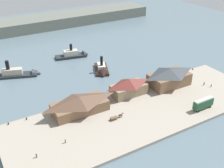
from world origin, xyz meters
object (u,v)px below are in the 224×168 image
object	(u,v)px
ferry_shed_west_terminal	(80,104)
ferry_mid_harbor	(75,55)
ferry_shed_east_terminal	(129,86)
mooring_post_center_east	(193,69)
pedestrian_standing_center	(211,85)
horse_cart	(116,117)
pedestrian_near_east_shed	(65,141)
mooring_post_west	(27,119)
mooring_post_east	(8,124)
pedestrian_walking_east	(36,155)
ferry_shed_central_terminal	(169,77)
pedestrian_near_cart	(204,84)
street_tram	(203,103)
ferry_moored_east	(102,70)
ferry_approaching_west	(20,74)
mooring_post_center_west	(187,71)

from	to	relation	value
ferry_shed_west_terminal	ferry_mid_harbor	world-z (taller)	ferry_mid_harbor
ferry_shed_east_terminal	mooring_post_center_east	xyz separation A→B (m)	(42.64, 3.92, -3.46)
mooring_post_center_east	ferry_mid_harbor	bearing A→B (deg)	132.49
pedestrian_standing_center	horse_cart	bearing A→B (deg)	179.43
pedestrian_near_east_shed	mooring_post_center_east	world-z (taller)	pedestrian_near_east_shed
mooring_post_west	ferry_mid_harbor	xyz separation A→B (m)	(41.49, 49.88, -0.17)
mooring_post_center_east	ferry_mid_harbor	distance (m)	67.10
mooring_post_east	pedestrian_walking_east	bearing A→B (deg)	-79.68
ferry_shed_central_terminal	horse_cart	size ratio (longest dim) A/B	3.33
horse_cart	pedestrian_near_cart	bearing A→B (deg)	2.79
mooring_post_center_east	street_tram	bearing A→B (deg)	-128.67
street_tram	pedestrian_near_east_shed	distance (m)	56.55
pedestrian_standing_center	pedestrian_walking_east	xyz separation A→B (m)	(-83.61, -4.55, 0.06)
ferry_shed_east_terminal	ferry_moored_east	bearing A→B (deg)	87.21
ferry_moored_east	ferry_approaching_west	bearing A→B (deg)	155.52
ferry_shed_west_terminal	mooring_post_east	size ratio (longest dim) A/B	24.75
street_tram	mooring_post_east	size ratio (longest dim) A/B	10.30
street_tram	pedestrian_near_cart	size ratio (longest dim) A/B	5.49
mooring_post_east	ferry_approaching_west	xyz separation A→B (m)	(14.03, 40.71, -0.26)
pedestrian_near_cart	ferry_mid_harbor	xyz separation A→B (m)	(-37.99, 64.23, -0.49)
ferry_shed_west_terminal	ferry_moored_east	distance (m)	38.51
pedestrian_near_cart	pedestrian_near_east_shed	distance (m)	71.77
ferry_shed_west_terminal	street_tram	size ratio (longest dim) A/B	2.40
pedestrian_standing_center	ferry_approaching_west	xyz separation A→B (m)	(-73.61, 58.33, -0.51)
horse_cart	ferry_moored_east	distance (m)	43.32
street_tram	ferry_shed_east_terminal	bearing A→B (deg)	128.31
street_tram	mooring_post_center_west	world-z (taller)	street_tram
mooring_post_east	pedestrian_near_east_shed	bearing A→B (deg)	-54.20
ferry_shed_east_terminal	pedestrian_near_east_shed	distance (m)	39.89
pedestrian_standing_center	ferry_approaching_west	distance (m)	93.93
ferry_shed_east_terminal	pedestrian_near_cart	bearing A→B (deg)	-17.04
ferry_shed_east_terminal	ferry_moored_east	distance (m)	27.53
ferry_shed_east_terminal	pedestrian_near_cart	world-z (taller)	ferry_shed_east_terminal
mooring_post_east	ferry_approaching_west	bearing A→B (deg)	70.98
ferry_shed_west_terminal	pedestrian_near_east_shed	bearing A→B (deg)	-129.41
pedestrian_near_cart	mooring_post_center_east	size ratio (longest dim) A/B	1.88
pedestrian_near_cart	mooring_post_center_west	distance (m)	15.32
ferry_shed_east_terminal	ferry_shed_central_terminal	size ratio (longest dim) A/B	0.82
pedestrian_near_cart	ferry_shed_west_terminal	bearing A→B (deg)	171.10
ferry_moored_east	ferry_mid_harbor	bearing A→B (deg)	98.71
mooring_post_center_west	mooring_post_center_east	distance (m)	3.78
pedestrian_standing_center	pedestrian_near_cart	world-z (taller)	pedestrian_near_cart
mooring_post_center_west	ferry_moored_east	bearing A→B (deg)	148.34
mooring_post_center_west	ferry_approaching_west	xyz separation A→B (m)	(-75.67, 40.51, -0.26)
pedestrian_near_cart	pedestrian_walking_east	distance (m)	82.45
street_tram	mooring_post_center_east	xyz separation A→B (m)	(23.02, 28.76, -2.19)
ferry_mid_harbor	ferry_moored_east	distance (m)	26.49
pedestrian_walking_east	ferry_approaching_west	world-z (taller)	ferry_approaching_west
ferry_shed_east_terminal	mooring_post_west	world-z (taller)	ferry_shed_east_terminal
horse_cart	ferry_shed_east_terminal	bearing A→B (deg)	43.08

